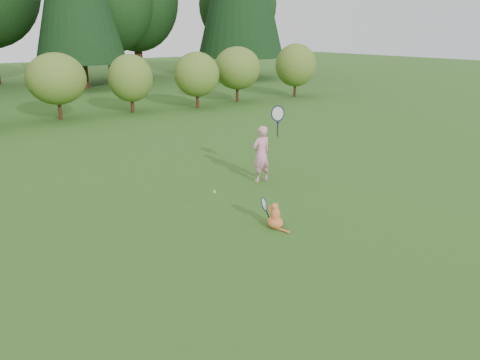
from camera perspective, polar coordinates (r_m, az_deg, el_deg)
ground at (r=8.33m, az=2.06°, el=-6.22°), size 100.00×100.00×0.00m
shrub_row at (r=19.69m, az=-21.85°, el=10.81°), size 28.00×3.00×2.80m
child at (r=10.83m, az=2.69°, el=3.37°), size 0.72×0.42×1.97m
cat at (r=8.41m, az=4.26°, el=-4.22°), size 0.42×0.72×0.63m
tennis_ball at (r=8.56m, az=-3.14°, el=-1.47°), size 0.06×0.06×0.06m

